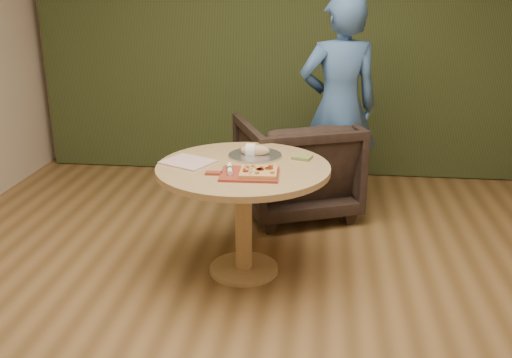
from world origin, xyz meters
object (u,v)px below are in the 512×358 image
Objects in this scene: pedestal_table at (243,186)px; armchair at (296,161)px; person_standing at (339,108)px; serving_tray at (255,155)px; bread_roll at (254,150)px; cutlery_roll at (230,169)px; pizza_paddle at (248,174)px; flatbread_pizza at (259,172)px.

armchair is (0.29, 1.08, -0.16)m from pedestal_table.
pedestal_table is 1.32m from person_standing.
armchair is 0.55m from person_standing.
person_standing is at bearing 167.75° from armchair.
serving_tray is 0.04m from bread_roll.
serving_tray is at bearing 0.00° from bread_roll.
cutlery_roll is 0.38m from bread_roll.
serving_tray is at bearing 88.07° from pizza_paddle.
cutlery_roll is 0.22× the size of armchair.
flatbread_pizza is at bearing 54.63° from person_standing.
serving_tray is (0.05, 0.20, 0.15)m from pedestal_table.
person_standing is (0.56, 1.32, 0.13)m from pizza_paddle.
bread_roll reaches higher than pedestal_table.
person_standing reaches higher than flatbread_pizza.
flatbread_pizza is at bearing -78.84° from bread_roll.
armchair is (0.24, 0.88, -0.34)m from bread_roll.
cutlery_roll reaches higher than pedestal_table.
pedestal_table is at bearing 46.67° from person_standing.
cutlery_roll is at bearing -106.81° from serving_tray.
pedestal_table is 0.24m from pizza_paddle.
flatbread_pizza reaches higher than serving_tray.
pedestal_table is at bearing 122.33° from flatbread_pizza.
flatbread_pizza is (0.07, -0.01, 0.02)m from pizza_paddle.
bread_roll is 1.10m from person_standing.
flatbread_pizza is 0.40m from serving_tray.
pedestal_table is 0.28m from flatbread_pizza.
pizza_paddle is 1.32m from armchair.
bread_roll is at bearing 180.00° from serving_tray.
flatbread_pizza is at bearing -80.10° from serving_tray.
cutlery_roll is (-0.18, 0.02, 0.00)m from flatbread_pizza.
person_standing is at bearing 69.50° from flatbread_pizza.
pizza_paddle is at bearing -18.86° from cutlery_roll.
serving_tray is (0.11, 0.37, -0.02)m from cutlery_roll.
armchair is at bearing 82.53° from flatbread_pizza.
person_standing is at bearing 64.68° from pizza_paddle.
pizza_paddle is at bearing -88.31° from bread_roll.
person_standing is at bearing 58.59° from bread_roll.
pizza_paddle is 0.25× the size of person_standing.
pizza_paddle is 0.12m from cutlery_roll.
cutlery_roll is at bearing -109.20° from pedestal_table.
pedestal_table is at bearing -104.74° from serving_tray.
serving_tray reaches higher than pedestal_table.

